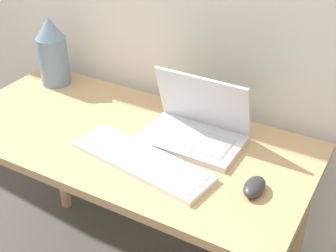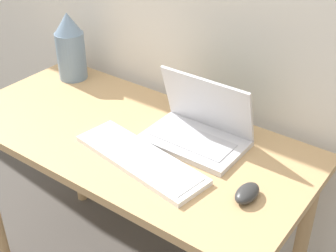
{
  "view_description": "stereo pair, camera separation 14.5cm",
  "coord_description": "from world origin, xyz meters",
  "px_view_note": "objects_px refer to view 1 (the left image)",
  "views": [
    {
      "loc": [
        0.78,
        -0.78,
        1.63
      ],
      "look_at": [
        0.17,
        0.29,
        0.85
      ],
      "focal_mm": 50.0,
      "sensor_mm": 36.0,
      "label": 1
    },
    {
      "loc": [
        0.9,
        -0.7,
        1.63
      ],
      "look_at": [
        0.17,
        0.29,
        0.85
      ],
      "focal_mm": 50.0,
      "sensor_mm": 36.0,
      "label": 2
    }
  ],
  "objects_px": {
    "laptop": "(196,126)",
    "mouse": "(254,187)",
    "keyboard": "(142,161)",
    "vase": "(53,52)",
    "mp3_player": "(144,148)"
  },
  "relations": [
    {
      "from": "mouse",
      "to": "mp3_player",
      "type": "xyz_separation_m",
      "value": [
        -0.39,
        0.03,
        -0.01
      ]
    },
    {
      "from": "laptop",
      "to": "keyboard",
      "type": "relative_size",
      "value": 0.67
    },
    {
      "from": "laptop",
      "to": "mouse",
      "type": "xyz_separation_m",
      "value": [
        0.27,
        -0.17,
        -0.03
      ]
    },
    {
      "from": "keyboard",
      "to": "vase",
      "type": "height_order",
      "value": "vase"
    },
    {
      "from": "keyboard",
      "to": "mouse",
      "type": "xyz_separation_m",
      "value": [
        0.35,
        0.04,
        0.01
      ]
    },
    {
      "from": "mouse",
      "to": "laptop",
      "type": "bearing_deg",
      "value": 148.47
    },
    {
      "from": "mp3_player",
      "to": "laptop",
      "type": "bearing_deg",
      "value": 49.64
    },
    {
      "from": "laptop",
      "to": "mp3_player",
      "type": "relative_size",
      "value": 5.21
    },
    {
      "from": "vase",
      "to": "mp3_player",
      "type": "relative_size",
      "value": 4.43
    },
    {
      "from": "laptop",
      "to": "mp3_player",
      "type": "xyz_separation_m",
      "value": [
        -0.12,
        -0.14,
        -0.04
      ]
    },
    {
      "from": "keyboard",
      "to": "vase",
      "type": "bearing_deg",
      "value": 153.77
    },
    {
      "from": "vase",
      "to": "mp3_player",
      "type": "distance_m",
      "value": 0.62
    },
    {
      "from": "keyboard",
      "to": "vase",
      "type": "relative_size",
      "value": 1.74
    },
    {
      "from": "keyboard",
      "to": "mp3_player",
      "type": "xyz_separation_m",
      "value": [
        -0.04,
        0.07,
        -0.01
      ]
    },
    {
      "from": "keyboard",
      "to": "laptop",
      "type": "bearing_deg",
      "value": 68.61
    }
  ]
}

